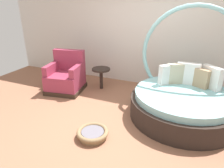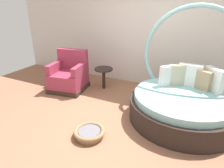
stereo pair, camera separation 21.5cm
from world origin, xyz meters
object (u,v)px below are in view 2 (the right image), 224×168
(round_daybed, at_px, (185,99))
(side_table, at_px, (104,72))
(pet_basket, at_px, (89,133))
(red_armchair, at_px, (69,76))

(round_daybed, relative_size, side_table, 3.85)
(round_daybed, bearing_deg, side_table, 165.54)
(pet_basket, bearing_deg, red_armchair, 136.24)
(round_daybed, height_order, red_armchair, round_daybed)
(round_daybed, height_order, side_table, round_daybed)
(round_daybed, bearing_deg, red_armchair, 177.90)
(red_armchair, bearing_deg, pet_basket, -43.76)
(pet_basket, xyz_separation_m, side_table, (-0.73, 1.81, 0.35))
(round_daybed, xyz_separation_m, pet_basket, (-1.24, -1.30, -0.30))
(red_armchair, bearing_deg, round_daybed, -2.10)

